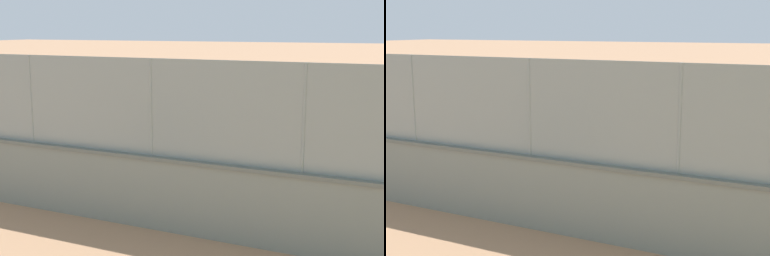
# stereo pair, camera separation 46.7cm
# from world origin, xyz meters

# --- Properties ---
(ground_plane) EXTENTS (260.00, 260.00, 0.00)m
(ground_plane) POSITION_xyz_m (0.00, 0.00, 0.00)
(ground_plane) COLOR tan
(perimeter_wall) EXTENTS (29.27, 0.89, 1.59)m
(perimeter_wall) POSITION_xyz_m (0.52, 13.35, 0.80)
(perimeter_wall) COLOR gray
(perimeter_wall) RESTS_ON ground_plane
(fence_panel_on_wall) EXTENTS (28.74, 0.58, 2.03)m
(fence_panel_on_wall) POSITION_xyz_m (0.52, 13.35, 2.61)
(fence_panel_on_wall) COLOR gray
(fence_panel_on_wall) RESTS_ON perimeter_wall
(player_near_wall_returning) EXTENTS (1.26, 0.74, 1.65)m
(player_near_wall_returning) POSITION_xyz_m (4.56, 1.93, 0.97)
(player_near_wall_returning) COLOR navy
(player_near_wall_returning) RESTS_ON ground_plane
(player_baseline_waiting) EXTENTS (1.24, 0.71, 1.52)m
(player_baseline_waiting) POSITION_xyz_m (5.27, 6.48, 0.89)
(player_baseline_waiting) COLOR #B2B2B2
(player_baseline_waiting) RESTS_ON ground_plane
(sports_ball) EXTENTS (0.16, 0.16, 0.16)m
(sports_ball) POSITION_xyz_m (6.06, 2.55, 0.08)
(sports_ball) COLOR yellow
(sports_ball) RESTS_ON ground_plane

